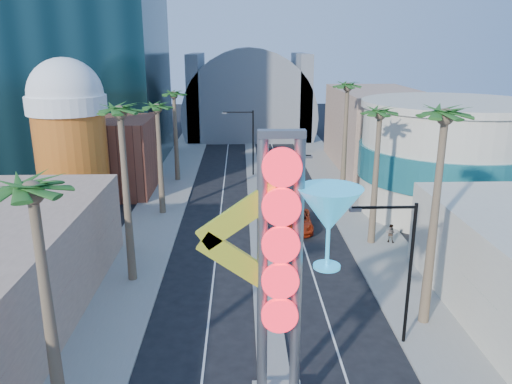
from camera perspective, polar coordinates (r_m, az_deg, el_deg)
name	(u,v)px	position (r m, az deg, el deg)	size (l,w,h in m)	color
sidewalk_west	(165,198)	(53.25, -10.34, -0.63)	(5.00, 100.00, 0.15)	gray
sidewalk_east	(345,196)	(53.79, 10.10, -0.44)	(5.00, 100.00, 0.15)	gray
median	(255,189)	(55.54, -0.16, 0.37)	(1.60, 84.00, 0.15)	gray
brick_filler_west	(107,155)	(56.44, -16.67, 4.04)	(10.00, 10.00, 8.00)	brown
filler_east	(376,129)	(66.54, 13.59, 6.98)	(10.00, 20.00, 10.00)	#A37E69
beer_mug	(70,133)	(48.50, -20.52, 6.35)	(7.00, 7.00, 14.50)	#D4551C
turquoise_building	(448,158)	(50.41, 21.07, 3.63)	(16.60, 16.60, 10.60)	beige
canopy	(249,111)	(88.04, -0.82, 9.25)	(22.00, 16.00, 22.00)	slate
neon_sign	(300,260)	(20.20, 5.08, -7.75)	(6.53, 2.60, 12.55)	gray
streetlight_0	(269,194)	(36.96, 1.49, -0.28)	(3.79, 0.25, 8.00)	black
streetlight_1	(249,137)	(60.28, -0.86, 6.36)	(3.79, 0.25, 8.00)	black
streetlight_2	(402,262)	(26.98, 16.33, -7.67)	(3.45, 0.25, 8.00)	black
palm_0	(34,208)	(19.68, -24.02, -1.67)	(2.40, 2.40, 11.70)	brown
palm_1	(121,123)	(32.53, -15.20, 7.57)	(2.40, 2.40, 12.70)	brown
palm_2	(157,114)	(46.32, -11.21, 8.70)	(2.40, 2.40, 11.20)	brown
palm_3	(174,100)	(58.11, -9.35, 10.35)	(2.40, 2.40, 11.20)	brown
palm_5	(444,131)	(27.75, 20.66, 6.54)	(2.40, 2.40, 13.20)	brown
palm_6	(379,122)	(39.18, 13.93, 7.79)	(2.40, 2.40, 11.70)	brown
palm_7	(347,94)	(50.64, 10.38, 10.93)	(2.40, 2.40, 12.70)	brown
red_pickup	(297,221)	(43.71, 4.70, -3.30)	(2.54, 5.52, 1.53)	#B42B0D
pedestrian_b	(390,233)	(41.84, 15.10, -4.56)	(0.74, 0.58, 1.52)	gray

